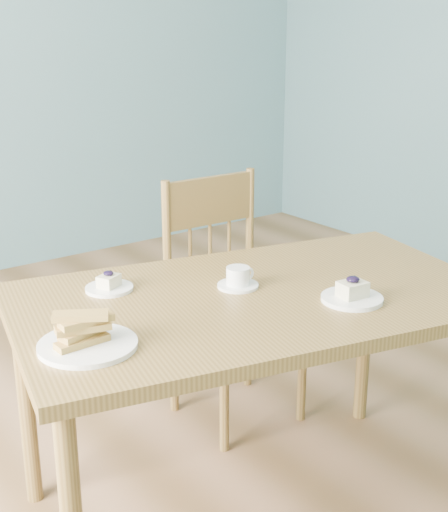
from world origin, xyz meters
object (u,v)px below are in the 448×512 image
(cheesecake_plate_far, at_px, (109,285))
(cheesecake_plate_near, at_px, (352,295))
(dining_chair, at_px, (231,299))
(dining_table, at_px, (256,317))
(coffee_cup, at_px, (238,279))
(biscotti_plate, at_px, (87,336))

(cheesecake_plate_far, bearing_deg, cheesecake_plate_near, -43.89)
(dining_chair, xyz_separation_m, cheesecake_plate_far, (-0.64, -0.25, 0.28))
(cheesecake_plate_near, distance_m, cheesecake_plate_far, 0.70)
(dining_table, relative_size, dining_chair, 1.63)
(cheesecake_plate_near, bearing_deg, dining_chair, 79.62)
(dining_chair, height_order, coffee_cup, dining_chair)
(biscotti_plate, bearing_deg, coffee_cup, 11.02)
(coffee_cup, bearing_deg, biscotti_plate, -162.47)
(dining_table, relative_size, cheesecake_plate_near, 8.75)
(dining_chair, distance_m, biscotti_plate, 1.07)
(cheesecake_plate_near, bearing_deg, cheesecake_plate_far, 136.11)
(dining_chair, relative_size, cheesecake_plate_near, 5.39)
(cheesecake_plate_far, bearing_deg, coffee_cup, -33.09)
(dining_table, relative_size, cheesecake_plate_far, 10.90)
(dining_chair, relative_size, cheesecake_plate_far, 6.70)
(cheesecake_plate_near, relative_size, coffee_cup, 1.43)
(cheesecake_plate_far, bearing_deg, dining_table, -40.95)
(cheesecake_plate_far, xyz_separation_m, biscotti_plate, (-0.23, -0.31, 0.01))
(dining_chair, xyz_separation_m, cheesecake_plate_near, (-0.13, -0.73, 0.28))
(dining_chair, bearing_deg, biscotti_plate, -145.31)
(biscotti_plate, bearing_deg, cheesecake_plate_far, 54.14)
(cheesecake_plate_near, xyz_separation_m, biscotti_plate, (-0.73, 0.17, 0.01))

